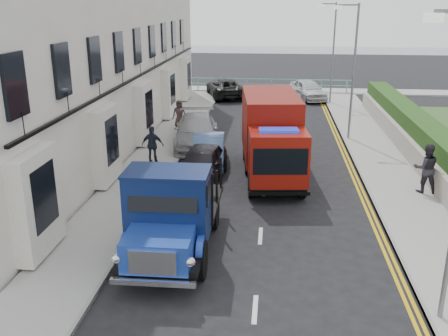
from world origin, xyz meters
TOP-DOWN VIEW (x-y plane):
  - ground at (0.00, 0.00)m, footprint 120.00×120.00m
  - pavement_west at (-5.20, 9.00)m, footprint 2.40×38.00m
  - pavement_east at (5.30, 9.00)m, footprint 2.60×38.00m
  - promenade at (0.00, 29.00)m, footprint 30.00×2.50m
  - sea_plane at (0.00, 60.00)m, footprint 120.00×120.00m
  - garden_east at (7.21, 9.00)m, footprint 1.45×28.00m
  - seafront_railing at (0.00, 28.20)m, footprint 13.00×0.08m
  - lamp_mid at (4.18, 14.00)m, footprint 1.23×0.18m
  - lamp_far at (4.18, 24.00)m, footprint 1.23×0.18m
  - bedford_lorry at (-2.52, 0.27)m, footprint 2.38×5.79m
  - red_lorry at (0.22, 7.92)m, footprint 2.85×6.63m
  - parked_car_front at (-2.60, 7.00)m, footprint 1.97×4.29m
  - parked_car_mid at (-2.60, 9.14)m, footprint 1.78×4.14m
  - parked_car_rear at (-3.60, 12.00)m, footprint 2.87×5.58m
  - seafront_car_left at (-3.50, 25.81)m, footprint 3.76×5.65m
  - seafront_car_right at (2.78, 25.45)m, footprint 3.05×4.71m
  - pedestrian_east_far at (6.10, 6.21)m, footprint 0.93×0.73m
  - pedestrian_west_near at (-5.06, 8.64)m, footprint 1.01×0.43m
  - pedestrian_west_far at (-5.10, 15.27)m, footprint 0.80×0.53m

SIDE VIEW (x-z plane):
  - ground at x=0.00m, z-range 0.00..0.00m
  - sea_plane at x=0.00m, z-range 0.00..0.00m
  - pavement_west at x=-5.20m, z-range 0.00..0.12m
  - pavement_east at x=5.30m, z-range 0.00..0.12m
  - promenade at x=0.00m, z-range 0.00..0.12m
  - seafront_railing at x=0.00m, z-range 0.03..1.14m
  - parked_car_mid at x=-2.60m, z-range 0.00..1.33m
  - parked_car_front at x=-2.60m, z-range 0.00..1.43m
  - seafront_car_left at x=-3.50m, z-range 0.00..1.44m
  - seafront_car_right at x=2.78m, z-range 0.00..1.49m
  - parked_car_rear at x=-3.60m, z-range 0.00..1.55m
  - garden_east at x=7.21m, z-range 0.02..1.77m
  - pedestrian_west_far at x=-5.10m, z-range 0.12..1.74m
  - pedestrian_west_near at x=-5.06m, z-range 0.12..1.83m
  - pedestrian_east_far at x=6.10m, z-range 0.12..2.02m
  - bedford_lorry at x=-2.52m, z-range -0.11..2.61m
  - red_lorry at x=0.22m, z-range 0.11..3.48m
  - lamp_mid at x=4.18m, z-range 0.50..7.50m
  - lamp_far at x=4.18m, z-range 0.50..7.50m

